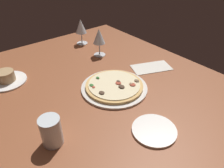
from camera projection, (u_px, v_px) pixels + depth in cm
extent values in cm
cube|color=brown|center=(110.00, 94.00, 99.20)|extent=(150.00, 110.00, 4.00)
cylinder|color=silver|center=(114.00, 87.00, 99.26)|extent=(31.17, 31.17, 1.00)
cylinder|color=tan|center=(114.00, 85.00, 98.63)|extent=(27.03, 27.03, 1.20)
cylinder|color=beige|center=(114.00, 84.00, 98.18)|extent=(24.23, 24.23, 0.40)
ellipsoid|color=#4C3828|center=(122.00, 87.00, 95.52)|extent=(3.10, 2.60, 0.67)
ellipsoid|color=#AD4733|center=(133.00, 85.00, 97.00)|extent=(2.86, 2.59, 0.53)
ellipsoid|color=#AD4733|center=(118.00, 83.00, 98.15)|extent=(2.79, 2.66, 0.50)
ellipsoid|color=brown|center=(137.00, 81.00, 99.65)|extent=(2.49, 1.98, 0.58)
ellipsoid|color=#4C3828|center=(102.00, 93.00, 91.76)|extent=(2.75, 2.31, 0.60)
ellipsoid|color=#387033|center=(98.00, 78.00, 101.68)|extent=(1.95, 1.43, 0.69)
ellipsoid|color=#387033|center=(92.00, 85.00, 96.70)|extent=(2.24, 1.77, 0.48)
ellipsoid|color=#937556|center=(131.00, 84.00, 97.51)|extent=(1.83, 1.55, 0.62)
ellipsoid|color=#AD4733|center=(94.00, 87.00, 95.45)|extent=(1.69, 1.36, 0.40)
ellipsoid|color=#4C3828|center=(118.00, 81.00, 99.16)|extent=(2.04, 1.57, 0.70)
cylinder|color=white|center=(7.00, 81.00, 103.85)|extent=(18.74, 18.74, 0.80)
cylinder|color=tan|center=(5.00, 76.00, 102.20)|extent=(8.65, 8.65, 5.05)
cylinder|color=silver|center=(100.00, 55.00, 128.21)|extent=(7.02, 7.02, 0.40)
cylinder|color=silver|center=(99.00, 49.00, 126.01)|extent=(0.80, 0.80, 7.39)
cone|color=silver|center=(99.00, 36.00, 121.43)|extent=(7.07, 7.07, 8.79)
cone|color=maroon|center=(99.00, 39.00, 122.59)|extent=(3.39, 3.39, 4.69)
cylinder|color=silver|center=(82.00, 43.00, 142.61)|extent=(7.29, 7.29, 0.40)
cylinder|color=silver|center=(82.00, 38.00, 140.47)|extent=(0.80, 0.80, 7.18)
cone|color=silver|center=(81.00, 26.00, 135.93)|extent=(7.06, 7.06, 8.90)
cone|color=#5B0F19|center=(81.00, 30.00, 137.34)|extent=(2.78, 2.78, 3.90)
cylinder|color=silver|center=(51.00, 131.00, 69.89)|extent=(7.16, 7.16, 10.79)
cylinder|color=silver|center=(52.00, 136.00, 71.29)|extent=(6.59, 6.59, 5.82)
cylinder|color=silver|center=(154.00, 130.00, 76.90)|extent=(16.49, 16.49, 0.90)
cube|color=silver|center=(151.00, 67.00, 115.45)|extent=(18.47, 23.87, 0.30)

